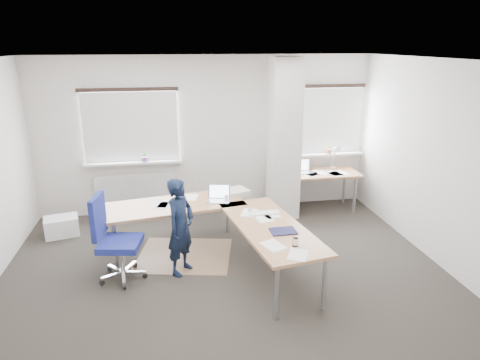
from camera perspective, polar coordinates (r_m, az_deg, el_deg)
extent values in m
plane|color=#282420|center=(5.92, -1.87, -12.55)|extent=(6.00, 6.00, 0.00)
cube|color=#BAB3A9|center=(7.75, -4.55, 5.96)|extent=(6.00, 0.04, 2.80)
cube|color=#BAB3A9|center=(3.09, 4.48, -13.36)|extent=(6.00, 0.04, 2.80)
cube|color=#BAB3A9|center=(6.45, 25.42, 1.80)|extent=(0.04, 5.00, 2.80)
cube|color=white|center=(5.10, -2.20, 15.66)|extent=(6.00, 5.00, 0.04)
cube|color=#BAB3A9|center=(7.45, 5.90, 5.36)|extent=(0.50, 0.50, 2.78)
cube|color=white|center=(7.68, -14.33, 6.87)|extent=(1.60, 0.04, 1.20)
cube|color=white|center=(7.64, -14.35, 6.82)|extent=(1.60, 0.02, 1.20)
cube|color=white|center=(7.75, -14.02, 2.28)|extent=(1.70, 0.20, 0.04)
cube|color=white|center=(8.21, 11.77, 7.74)|extent=(1.20, 0.04, 1.20)
cube|color=white|center=(8.18, 11.88, 7.69)|extent=(1.20, 0.02, 1.20)
cube|color=white|center=(8.28, 11.68, 3.43)|extent=(1.30, 0.20, 0.04)
cube|color=silver|center=(7.92, -13.72, -1.38)|extent=(1.40, 0.10, 0.60)
cylinder|color=#834497|center=(7.70, -12.58, 2.75)|extent=(0.12, 0.12, 0.08)
imported|color=#2E6327|center=(7.69, -12.60, 3.05)|extent=(0.09, 0.06, 0.17)
cylinder|color=#945738|center=(8.25, 11.75, 3.80)|extent=(0.12, 0.12, 0.08)
imported|color=#2E6327|center=(8.24, 11.77, 4.09)|extent=(0.09, 0.07, 0.17)
cube|color=brown|center=(6.46, -7.41, -9.90)|extent=(1.54, 1.38, 0.01)
cube|color=white|center=(7.54, -22.68, -5.71)|extent=(0.58, 0.47, 0.31)
cube|color=#8E5E3D|center=(6.38, -8.65, -3.32)|extent=(2.11, 1.14, 0.04)
cube|color=#8E5E3D|center=(5.59, 4.01, -6.30)|extent=(1.14, 2.11, 0.04)
cylinder|color=#929398|center=(6.16, -16.23, -8.38)|extent=(0.05, 0.05, 0.69)
cylinder|color=#929398|center=(6.71, -16.61, -6.19)|extent=(0.05, 0.05, 0.69)
cylinder|color=#929398|center=(6.99, -1.75, -4.40)|extent=(0.05, 0.05, 0.69)
cylinder|color=#929398|center=(4.93, 4.93, -14.72)|extent=(0.05, 0.05, 0.69)
cylinder|color=#929398|center=(5.18, 11.15, -13.29)|extent=(0.05, 0.05, 0.69)
cylinder|color=#929398|center=(6.60, 3.20, -5.81)|extent=(0.05, 0.05, 0.69)
cube|color=#B7B7BC|center=(6.40, -2.89, -2.79)|extent=(0.37, 0.30, 0.01)
cube|color=#B7B7BC|center=(6.47, -2.79, -1.50)|extent=(0.33, 0.12, 0.22)
cube|color=silver|center=(6.47, -2.79, -1.50)|extent=(0.29, 0.10, 0.19)
cube|color=white|center=(5.95, 3.18, -4.41)|extent=(0.44, 0.15, 0.02)
cube|color=#141437|center=(5.43, 5.77, -6.79)|extent=(0.33, 0.25, 0.01)
cube|color=silver|center=(6.68, -0.90, -1.63)|extent=(0.53, 0.46, 0.07)
imported|color=white|center=(5.98, 1.32, -4.05)|extent=(0.07, 0.07, 0.07)
cylinder|color=silver|center=(5.07, 7.38, -8.22)|extent=(0.07, 0.07, 0.10)
cube|color=#8E5E3D|center=(7.97, 10.59, 0.91)|extent=(1.41, 0.72, 0.04)
cylinder|color=#929398|center=(7.68, 6.81, -2.43)|extent=(0.05, 0.05, 0.69)
cylinder|color=#929398|center=(8.08, 15.05, -1.90)|extent=(0.05, 0.05, 0.69)
cylinder|color=#929398|center=(8.13, 5.88, -1.22)|extent=(0.05, 0.05, 0.69)
cylinder|color=#929398|center=(8.51, 13.72, -0.78)|extent=(0.05, 0.05, 0.69)
cube|color=#B7B7BC|center=(7.86, 8.40, 1.01)|extent=(0.34, 0.25, 0.01)
cube|color=#B7B7BC|center=(7.93, 8.14, 2.02)|extent=(0.33, 0.06, 0.22)
cube|color=silver|center=(7.93, 8.14, 2.02)|extent=(0.29, 0.04, 0.19)
cylinder|color=silver|center=(8.30, 12.28, 1.71)|extent=(0.10, 0.10, 0.02)
cylinder|color=silver|center=(8.25, 12.37, 2.98)|extent=(0.02, 0.16, 0.38)
cylinder|color=silver|center=(8.09, 12.78, 4.26)|extent=(0.02, 0.29, 0.13)
cone|color=silver|center=(7.97, 13.15, 3.89)|extent=(0.14, 0.16, 0.17)
cube|color=navy|center=(5.81, -15.65, -8.16)|extent=(0.59, 0.59, 0.09)
cube|color=navy|center=(5.74, -18.42, -4.66)|extent=(0.14, 0.45, 0.55)
cylinder|color=silver|center=(5.91, -15.48, -10.00)|extent=(0.07, 0.07, 0.38)
cylinder|color=black|center=(5.96, -12.54, -12.34)|extent=(0.07, 0.04, 0.07)
cylinder|color=black|center=(6.24, -13.81, -10.99)|extent=(0.06, 0.07, 0.07)
cylinder|color=black|center=(6.24, -16.97, -11.29)|extent=(0.07, 0.07, 0.07)
cylinder|color=black|center=(5.96, -17.92, -12.85)|extent=(0.07, 0.06, 0.07)
cylinder|color=black|center=(5.78, -15.12, -13.59)|extent=(0.04, 0.07, 0.07)
imported|color=black|center=(5.75, -7.94, -6.21)|extent=(0.54, 0.58, 1.33)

